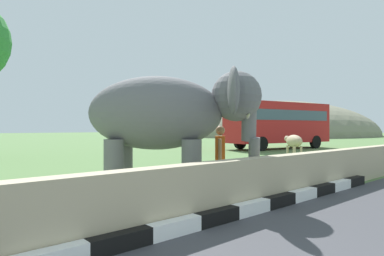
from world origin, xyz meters
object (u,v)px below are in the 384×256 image
at_px(cow_near, 294,141).
at_px(person_handler, 220,155).
at_px(bus_red, 278,122).
at_px(elephant, 171,115).

bearing_deg(cow_near, person_handler, -158.21).
distance_m(bus_red, cow_near, 7.74).
bearing_deg(cow_near, bus_red, 39.84).
height_order(elephant, cow_near, elephant).
distance_m(elephant, bus_red, 18.88).
height_order(bus_red, cow_near, bus_red).
bearing_deg(person_handler, bus_red, 29.38).
height_order(elephant, person_handler, elephant).
bearing_deg(bus_red, cow_near, -140.16).
relative_size(bus_red, cow_near, 5.07).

